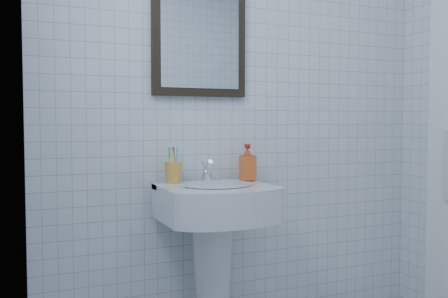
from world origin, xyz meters
name	(u,v)px	position (x,y,z in m)	size (l,w,h in m)	color
wall_back	(244,96)	(0.00, 1.20, 1.25)	(2.20, 0.02, 2.50)	white
wall_left	(36,59)	(-1.10, 0.00, 1.25)	(0.02, 2.40, 2.50)	white
washbasin	(214,238)	(-0.26, 0.98, 0.55)	(0.53, 0.39, 0.82)	white
faucet	(207,173)	(-0.26, 1.08, 0.85)	(0.05, 0.10, 0.12)	white
toothbrush_cup	(173,172)	(-0.43, 1.09, 0.86)	(0.09, 0.09, 0.10)	gold
soap_dispenser	(247,162)	(-0.03, 1.08, 0.90)	(0.08, 0.08, 0.18)	#D95215
wall_mirror	(200,35)	(-0.26, 1.18, 1.55)	(0.50, 0.04, 0.62)	black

